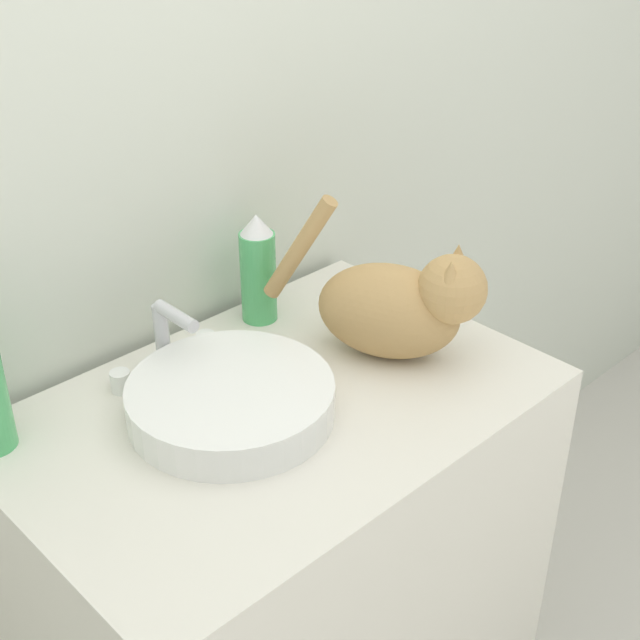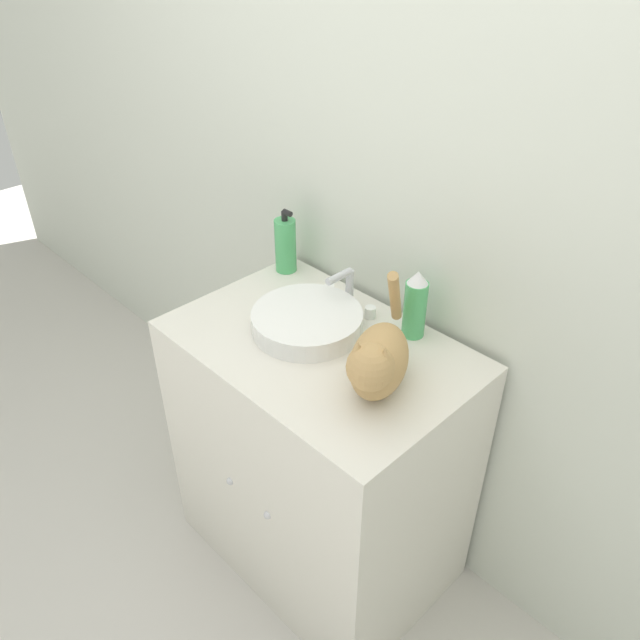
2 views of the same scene
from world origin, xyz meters
name	(u,v)px [view 1 (image 1 of 2)]	position (x,y,z in m)	size (l,w,h in m)	color
wall_back	(135,130)	(0.00, 0.60, 1.25)	(6.00, 0.05, 2.50)	silver
vanity_cabinet	(283,604)	(0.00, 0.28, 0.45)	(0.84, 0.58, 0.89)	silver
sink_basin	(231,400)	(-0.07, 0.30, 0.92)	(0.31, 0.31, 0.06)	white
faucet	(166,343)	(-0.07, 0.46, 0.95)	(0.20, 0.11, 0.13)	silver
cat	(400,305)	(0.24, 0.24, 0.99)	(0.24, 0.36, 0.27)	tan
spray_bottle	(258,269)	(0.15, 0.50, 0.99)	(0.06, 0.06, 0.20)	#4CB266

